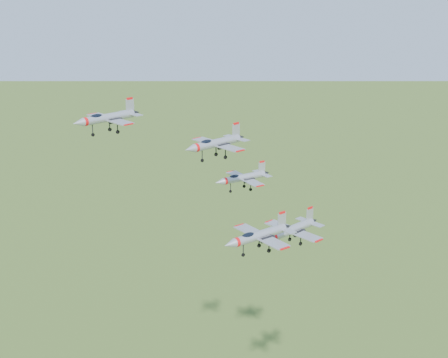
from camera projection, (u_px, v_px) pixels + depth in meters
jet_lead at (107, 118)px, 103.90m from camera, size 13.10×11.03×3.52m
jet_left_high at (215, 143)px, 104.87m from camera, size 13.29×11.15×3.56m
jet_right_high at (258, 235)px, 91.94m from camera, size 12.78×10.60×3.42m
jet_left_low at (242, 178)px, 120.35m from camera, size 12.51×10.26×3.36m
jet_right_low at (291, 230)px, 103.37m from camera, size 13.31×11.19×3.57m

